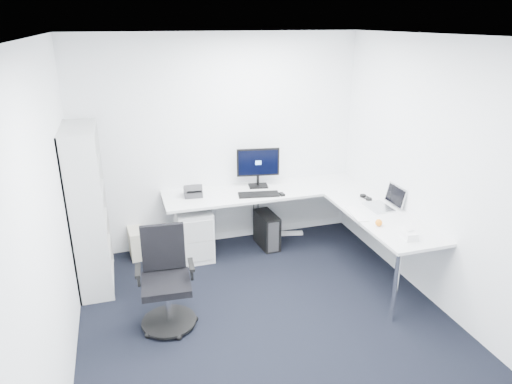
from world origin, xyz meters
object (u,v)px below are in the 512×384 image
object	(u,v)px
bookshelf	(89,209)
laptop	(379,198)
monitor	(258,167)
task_chair	(166,282)
l_desk	(279,228)

from	to	relation	value
bookshelf	laptop	xyz separation A→B (m)	(3.18, -0.65, 0.01)
bookshelf	monitor	distance (m)	2.11
task_chair	laptop	size ratio (longest dim) A/B	2.78
bookshelf	laptop	world-z (taller)	bookshelf
bookshelf	monitor	bearing A→B (deg)	12.00
monitor	task_chair	bearing A→B (deg)	-123.91
bookshelf	monitor	size ratio (longest dim) A/B	3.30
l_desk	task_chair	world-z (taller)	task_chair
l_desk	monitor	xyz separation A→B (m)	(-0.11, 0.49, 0.66)
laptop	l_desk	bearing A→B (deg)	149.02
l_desk	monitor	world-z (taller)	monitor
monitor	bookshelf	bearing A→B (deg)	-159.05
bookshelf	task_chair	bearing A→B (deg)	-56.92
monitor	laptop	world-z (taller)	monitor
l_desk	monitor	bearing A→B (deg)	103.20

